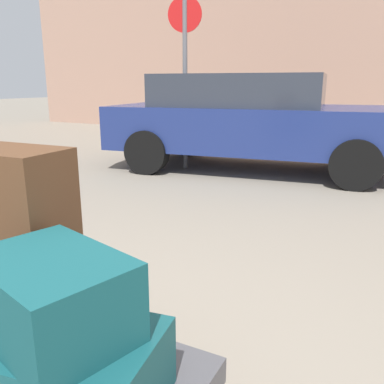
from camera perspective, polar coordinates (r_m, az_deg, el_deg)
name	(u,v)px	position (r m, az deg, el deg)	size (l,w,h in m)	color
suitcase_teal_center	(59,367)	(1.40, -18.08, -22.32)	(0.60, 0.39, 0.24)	#144C51
suitcase_brown_rear_left	(17,239)	(1.74, -23.25, -6.08)	(0.43, 0.26, 0.72)	#51331E
duffel_bag_teal_topmost_pile	(52,296)	(1.27, -18.97, -13.67)	(0.46, 0.33, 0.24)	#144C51
parked_car	(252,119)	(6.32, 8.35, 10.02)	(4.51, 2.38, 1.42)	navy
no_parking_sign	(185,66)	(6.29, -0.99, 17.24)	(0.49, 0.15, 2.50)	slate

